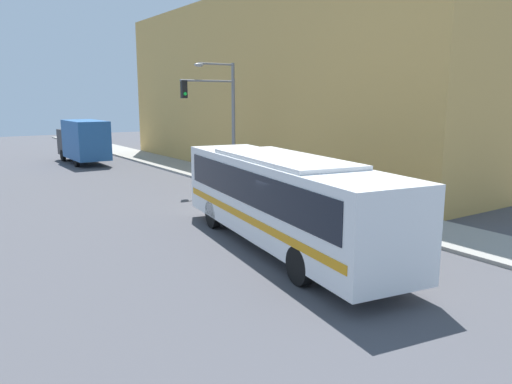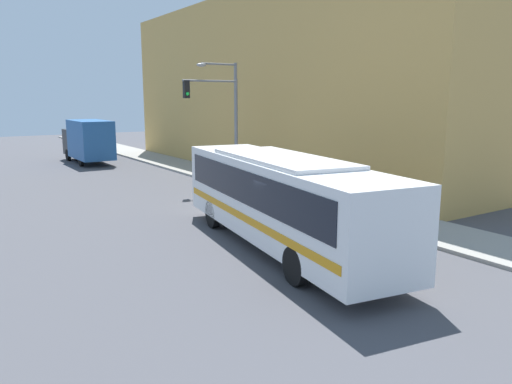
% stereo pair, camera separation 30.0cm
% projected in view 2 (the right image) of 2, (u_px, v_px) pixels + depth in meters
% --- Properties ---
extents(ground_plane, '(120.00, 120.00, 0.00)m').
position_uv_depth(ground_plane, '(307.00, 264.00, 14.97)').
color(ground_plane, '#47474C').
extents(sidewalk, '(3.08, 70.00, 0.13)m').
position_uv_depth(sidewalk, '(193.00, 169.00, 34.65)').
color(sidewalk, gray).
rests_on(sidewalk, ground_plane).
extents(building_facade, '(6.00, 32.07, 11.43)m').
position_uv_depth(building_facade, '(272.00, 86.00, 33.60)').
color(building_facade, tan).
rests_on(building_facade, ground_plane).
extents(city_bus, '(4.24, 11.54, 3.08)m').
position_uv_depth(city_bus, '(281.00, 195.00, 16.21)').
color(city_bus, white).
rests_on(city_bus, ground_plane).
extents(delivery_truck, '(2.30, 6.82, 3.26)m').
position_uv_depth(delivery_truck, '(88.00, 140.00, 37.84)').
color(delivery_truck, '#265999').
rests_on(delivery_truck, ground_plane).
extents(fire_hydrant, '(0.28, 0.37, 0.80)m').
position_uv_depth(fire_hydrant, '(360.00, 209.00, 20.03)').
color(fire_hydrant, gold).
rests_on(fire_hydrant, sidewalk).
extents(traffic_light_pole, '(3.28, 0.35, 5.81)m').
position_uv_depth(traffic_light_pole, '(219.00, 113.00, 26.98)').
color(traffic_light_pole, slate).
rests_on(traffic_light_pole, sidewalk).
extents(parking_meter, '(0.14, 0.14, 1.41)m').
position_uv_depth(parking_meter, '(288.00, 179.00, 23.89)').
color(parking_meter, slate).
rests_on(parking_meter, sidewalk).
extents(street_lamp, '(2.46, 0.28, 6.66)m').
position_uv_depth(street_lamp, '(231.00, 112.00, 27.60)').
color(street_lamp, slate).
rests_on(street_lamp, sidewalk).
extents(pedestrian_near_corner, '(0.34, 0.34, 1.70)m').
position_uv_depth(pedestrian_near_corner, '(234.00, 162.00, 30.75)').
color(pedestrian_near_corner, '#47382D').
rests_on(pedestrian_near_corner, sidewalk).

